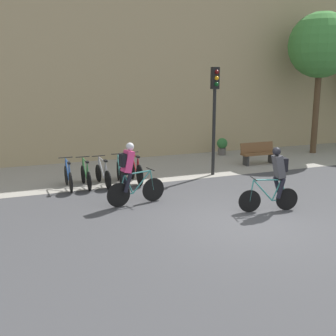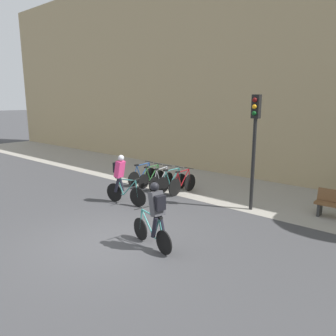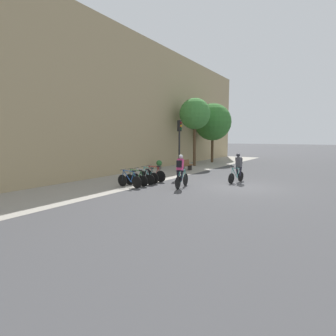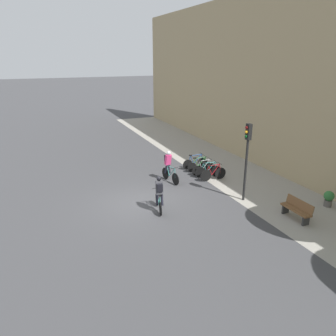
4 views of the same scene
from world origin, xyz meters
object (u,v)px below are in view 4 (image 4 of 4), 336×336
(bench, at_px, (297,209))
(parked_bike_0, at_px, (195,163))
(cyclist_grey, at_px, (159,193))
(parked_bike_1, at_px, (199,165))
(cyclist_pink, at_px, (169,165))
(parked_bike_4, at_px, (213,173))
(potted_plant, at_px, (329,198))
(traffic_light_pole, at_px, (247,149))
(parked_bike_3, at_px, (208,171))
(parked_bike_2, at_px, (204,168))

(bench, bearing_deg, parked_bike_0, -172.96)
(cyclist_grey, xyz_separation_m, parked_bike_0, (-4.82, 4.35, -0.55))
(parked_bike_0, xyz_separation_m, parked_bike_1, (0.57, 0.00, -0.01))
(cyclist_pink, relative_size, parked_bike_4, 1.07)
(cyclist_pink, bearing_deg, potted_plant, 43.21)
(cyclist_pink, relative_size, traffic_light_pole, 0.46)
(parked_bike_0, height_order, bench, parked_bike_0)
(cyclist_pink, bearing_deg, parked_bike_3, 82.05)
(parked_bike_1, relative_size, parked_bike_4, 0.98)
(parked_bike_1, xyz_separation_m, bench, (7.26, 0.97, 0.08))
(cyclist_pink, bearing_deg, traffic_light_pole, 31.79)
(cyclist_pink, relative_size, parked_bike_2, 1.09)
(parked_bike_2, bearing_deg, parked_bike_4, 0.12)
(parked_bike_2, relative_size, potted_plant, 2.09)
(parked_bike_0, bearing_deg, cyclist_pink, -60.53)
(parked_bike_1, bearing_deg, traffic_light_pole, -0.01)
(cyclist_pink, distance_m, potted_plant, 8.35)
(parked_bike_4, bearing_deg, parked_bike_1, -179.94)
(cyclist_pink, height_order, cyclist_grey, cyclist_pink)
(cyclist_pink, relative_size, cyclist_grey, 1.02)
(parked_bike_2, relative_size, traffic_light_pole, 0.42)
(cyclist_grey, bearing_deg, bench, 60.47)
(cyclist_pink, xyz_separation_m, parked_bike_1, (-0.79, 2.41, -0.56))
(parked_bike_0, relative_size, parked_bike_1, 1.04)
(cyclist_grey, height_order, bench, cyclist_grey)
(cyclist_pink, distance_m, parked_bike_0, 2.82)
(cyclist_grey, height_order, parked_bike_2, cyclist_grey)
(parked_bike_1, relative_size, bench, 1.06)
(parked_bike_0, relative_size, parked_bike_4, 1.02)
(bench, bearing_deg, parked_bike_1, -172.42)
(bench, bearing_deg, potted_plant, 99.55)
(parked_bike_1, xyz_separation_m, traffic_light_pole, (4.67, -0.00, 2.28))
(cyclist_grey, relative_size, parked_bike_3, 1.08)
(parked_bike_3, distance_m, bench, 6.21)
(parked_bike_1, relative_size, parked_bike_3, 1.01)
(traffic_light_pole, relative_size, potted_plant, 4.95)
(cyclist_pink, xyz_separation_m, potted_plant, (6.08, 5.71, -0.51))
(cyclist_grey, xyz_separation_m, potted_plant, (2.62, 7.65, -0.51))
(parked_bike_2, bearing_deg, cyclist_grey, -49.72)
(parked_bike_1, xyz_separation_m, parked_bike_4, (1.70, 0.00, 0.03))
(cyclist_pink, height_order, bench, cyclist_pink)
(parked_bike_0, height_order, parked_bike_2, parked_bike_0)
(parked_bike_0, xyz_separation_m, parked_bike_4, (2.26, 0.00, 0.02))
(parked_bike_3, distance_m, potted_plant, 6.62)
(parked_bike_2, xyz_separation_m, potted_plant, (6.30, 3.30, 0.06))
(parked_bike_2, xyz_separation_m, traffic_light_pole, (4.11, -0.00, 2.28))
(cyclist_grey, relative_size, parked_bike_2, 1.07)
(parked_bike_0, height_order, parked_bike_1, parked_bike_0)
(cyclist_grey, xyz_separation_m, parked_bike_2, (-3.69, 4.35, -0.57))
(cyclist_grey, distance_m, potted_plant, 8.10)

